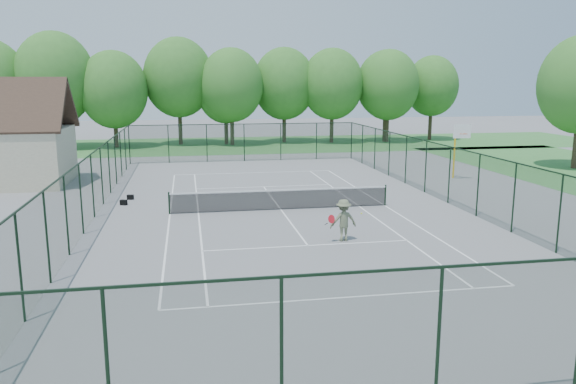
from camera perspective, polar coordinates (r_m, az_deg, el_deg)
name	(u,v)px	position (r m, az deg, el deg)	size (l,w,h in m)	color
ground	(281,210)	(28.26, -0.72, -1.82)	(140.00, 140.00, 0.00)	gray
grass_far	(232,145)	(57.69, -5.66, 4.79)	(80.00, 16.00, 0.01)	#40823C
court_lines	(281,210)	(28.26, -0.72, -1.81)	(11.05, 23.85, 0.01)	white
tennis_net	(281,199)	(28.13, -0.72, -0.67)	(11.08, 0.08, 1.10)	black
fence_enclosure	(281,179)	(27.95, -0.73, 1.30)	(18.05, 36.05, 3.02)	#193221
tree_line_far	(231,85)	(57.34, -5.78, 10.74)	(39.40, 6.40, 9.70)	#463625
basketball_goal	(459,140)	(38.48, 16.95, 5.04)	(1.20, 1.43, 3.65)	yellow
sports_bag_a	(124,202)	(30.53, -16.36, -1.03)	(0.34, 0.21, 0.28)	black
sports_bag_b	(130,197)	(31.87, -15.72, -0.51)	(0.33, 0.20, 0.26)	black
tennis_player	(343,220)	(22.74, 5.65, -2.87)	(1.78, 0.82, 1.70)	#656C4E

